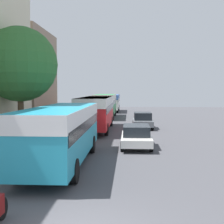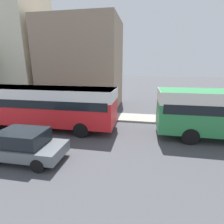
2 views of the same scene
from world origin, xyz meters
name	(u,v)px [view 2 (image 2 of 2)]	position (x,y,z in m)	size (l,w,h in m)	color
building_midblock	(7,47)	(-9.31, 12.12, 6.50)	(6.23, 8.78, 13.01)	beige
building_far_terrace	(82,65)	(-9.29, 21.21, 4.56)	(6.18, 8.13, 9.11)	gray
bus_following	(43,102)	(-1.61, 20.86, 1.97)	(2.63, 10.58, 3.03)	red
car_crossing	(24,145)	(2.70, 22.34, 0.80)	(1.91, 3.97, 1.55)	slate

